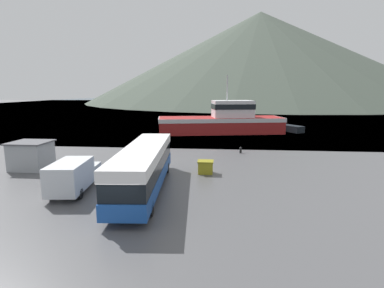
# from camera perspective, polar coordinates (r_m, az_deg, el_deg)

# --- Properties ---
(ground_plane) EXTENTS (400.00, 400.00, 0.00)m
(ground_plane) POSITION_cam_1_polar(r_m,az_deg,el_deg) (16.81, -13.34, -14.84)
(ground_plane) COLOR #4C4C4F
(water_surface) EXTENTS (240.00, 240.00, 0.00)m
(water_surface) POSITION_cam_1_polar(r_m,az_deg,el_deg) (155.90, 3.51, 7.58)
(water_surface) COLOR #3D5160
(water_surface) RESTS_ON ground
(hill_backdrop) EXTENTS (205.06, 205.06, 53.25)m
(hill_backdrop) POSITION_cam_1_polar(r_m,az_deg,el_deg) (194.51, 12.68, 15.72)
(hill_backdrop) COLOR #424C42
(hill_backdrop) RESTS_ON ground
(tour_bus) EXTENTS (3.46, 13.14, 3.15)m
(tour_bus) POSITION_cam_1_polar(r_m,az_deg,el_deg) (21.49, -9.09, -4.09)
(tour_bus) COLOR #194799
(tour_bus) RESTS_ON ground
(delivery_van) EXTENTS (2.67, 5.95, 2.25)m
(delivery_van) POSITION_cam_1_polar(r_m,az_deg,el_deg) (22.62, -21.64, -5.49)
(delivery_van) COLOR silver
(delivery_van) RESTS_ON ground
(fishing_boat) EXTENTS (21.26, 9.72, 9.45)m
(fishing_boat) POSITION_cam_1_polar(r_m,az_deg,el_deg) (50.36, 5.87, 4.42)
(fishing_boat) COLOR maroon
(fishing_boat) RESTS_ON water_surface
(storage_bin) EXTENTS (1.35, 1.15, 1.11)m
(storage_bin) POSITION_cam_1_polar(r_m,az_deg,el_deg) (25.74, 2.59, -4.39)
(storage_bin) COLOR olive
(storage_bin) RESTS_ON ground
(dock_kiosk) EXTENTS (3.31, 3.05, 2.51)m
(dock_kiosk) POSITION_cam_1_polar(r_m,az_deg,el_deg) (30.69, -28.28, -1.88)
(dock_kiosk) COLOR #93999E
(dock_kiosk) RESTS_ON ground
(small_boat) EXTENTS (4.43, 5.69, 1.09)m
(small_boat) POSITION_cam_1_polar(r_m,az_deg,el_deg) (54.85, 17.96, 2.90)
(small_boat) COLOR black
(small_boat) RESTS_ON water_surface
(mooring_bollard) EXTENTS (0.29, 0.29, 0.71)m
(mooring_bollard) POSITION_cam_1_polar(r_m,az_deg,el_deg) (34.42, 9.24, -1.09)
(mooring_bollard) COLOR black
(mooring_bollard) RESTS_ON ground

